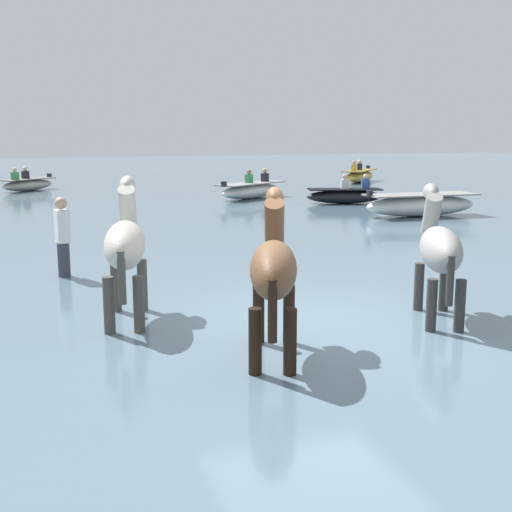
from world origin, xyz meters
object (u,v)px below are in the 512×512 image
object	(u,v)px
horse_trailing_grey	(439,252)
boat_distant_west	(345,196)
horse_flank_bay	(274,272)
boat_near_port	(251,190)
horse_lead_pinto	(125,248)
boat_far_inshore	(421,205)
boat_mid_channel	(27,184)
person_wading_close	(63,243)
boat_mid_outer	(360,176)

from	to	relation	value
horse_trailing_grey	boat_distant_west	xyz separation A→B (m)	(5.06, 12.91, -0.62)
horse_flank_bay	boat_distant_west	distance (m)	15.54
boat_near_port	horse_lead_pinto	bearing A→B (deg)	-114.21
horse_flank_bay	boat_far_inshore	bearing A→B (deg)	50.53
boat_near_port	boat_mid_channel	xyz separation A→B (m)	(-7.61, 5.81, -0.03)
boat_far_inshore	horse_flank_bay	bearing A→B (deg)	-129.47
horse_flank_bay	boat_mid_channel	size ratio (longest dim) A/B	0.87
boat_far_inshore	person_wading_close	size ratio (longest dim) A/B	2.10
boat_near_port	boat_mid_outer	xyz separation A→B (m)	(7.26, 5.58, 0.01)
boat_mid_channel	horse_trailing_grey	bearing A→B (deg)	-76.88
horse_flank_bay	horse_trailing_grey	bearing A→B (deg)	14.68
boat_mid_outer	horse_flank_bay	bearing A→B (deg)	-119.62
boat_mid_outer	boat_mid_channel	xyz separation A→B (m)	(-14.87, 0.22, -0.03)
boat_near_port	boat_mid_channel	size ratio (longest dim) A/B	1.31
boat_distant_west	horse_flank_bay	bearing A→B (deg)	-119.13
boat_near_port	boat_distant_west	distance (m)	3.59
horse_lead_pinto	boat_far_inshore	bearing A→B (deg)	40.14
boat_mid_channel	person_wading_close	xyz separation A→B (m)	(0.54, -17.17, 0.31)
boat_mid_channel	boat_distant_west	xyz separation A→B (m)	(10.04, -8.45, 0.00)
boat_mid_outer	person_wading_close	world-z (taller)	person_wading_close
boat_mid_outer	person_wading_close	distance (m)	22.19
horse_trailing_grey	boat_far_inshore	size ratio (longest dim) A/B	0.58
boat_near_port	person_wading_close	xyz separation A→B (m)	(-7.06, -11.37, 0.28)
boat_far_inshore	boat_distant_west	world-z (taller)	boat_distant_west
horse_lead_pinto	boat_distant_west	xyz separation A→B (m)	(8.86, 11.65, -0.68)
horse_trailing_grey	boat_far_inshore	distance (m)	10.79
person_wading_close	boat_mid_outer	bearing A→B (deg)	49.79
boat_near_port	person_wading_close	bearing A→B (deg)	-121.86
horse_trailing_grey	person_wading_close	world-z (taller)	horse_trailing_grey
horse_lead_pinto	boat_mid_channel	size ratio (longest dim) A/B	0.88
horse_lead_pinto	boat_far_inshore	size ratio (longest dim) A/B	0.61
boat_distant_west	boat_mid_channel	bearing A→B (deg)	139.93
horse_flank_bay	boat_mid_outer	distance (m)	25.07
horse_lead_pinto	boat_far_inshore	xyz separation A→B (m)	(9.41, 7.94, -0.63)
boat_mid_outer	boat_far_inshore	bearing A→B (deg)	-109.71
boat_far_inshore	boat_mid_outer	size ratio (longest dim) A/B	1.19
boat_far_inshore	boat_distant_west	size ratio (longest dim) A/B	1.28
horse_flank_bay	boat_mid_channel	distance (m)	22.16
horse_trailing_grey	boat_distant_west	world-z (taller)	horse_trailing_grey
boat_near_port	boat_far_inshore	bearing A→B (deg)	-64.82
horse_lead_pinto	horse_trailing_grey	bearing A→B (deg)	-18.38
horse_trailing_grey	boat_far_inshore	world-z (taller)	horse_trailing_grey
horse_lead_pinto	horse_flank_bay	world-z (taller)	horse_lead_pinto
boat_near_port	person_wading_close	distance (m)	13.39
horse_flank_bay	boat_near_port	size ratio (longest dim) A/B	0.66
horse_trailing_grey	person_wading_close	xyz separation A→B (m)	(-4.43, 4.18, -0.31)
horse_flank_bay	person_wading_close	xyz separation A→B (m)	(-1.94, 4.84, -0.35)
boat_mid_outer	boat_distant_west	world-z (taller)	boat_mid_outer
horse_lead_pinto	boat_far_inshore	distance (m)	12.33
horse_trailing_grey	boat_near_port	size ratio (longest dim) A/B	0.64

